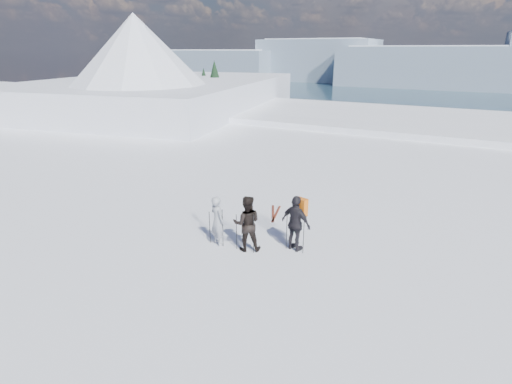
% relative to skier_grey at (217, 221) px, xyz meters
% --- Properties ---
extents(lake_basin, '(820.00, 820.00, 71.62)m').
position_rel_skier_grey_xyz_m(lake_basin, '(3.01, 28.29, -7.37)').
color(lake_basin, white).
rests_on(lake_basin, ground).
extents(far_mountain_range, '(770.00, 110.00, 53.00)m').
position_rel_skier_grey_xyz_m(far_mountain_range, '(32.61, 453.07, -8.06)').
color(far_mountain_range, slate).
rests_on(far_mountain_range, ground).
extents(near_ridge, '(31.37, 35.68, 25.62)m').
position_rel_skier_grey_xyz_m(near_ridge, '(-23.55, 27.63, -4.35)').
color(near_ridge, white).
rests_on(near_ridge, ground).
extents(skier_grey, '(0.75, 0.65, 1.73)m').
position_rel_skier_grey_xyz_m(skier_grey, '(0.00, 0.00, 0.00)').
color(skier_grey, gray).
rests_on(skier_grey, ground).
extents(skier_dark, '(1.15, 1.07, 1.90)m').
position_rel_skier_grey_xyz_m(skier_dark, '(1.08, 0.10, 0.08)').
color(skier_dark, black).
rests_on(skier_dark, ground).
extents(skier_pack, '(1.20, 0.75, 1.91)m').
position_rel_skier_grey_xyz_m(skier_pack, '(2.51, 0.82, 0.09)').
color(skier_pack, black).
rests_on(skier_pack, ground).
extents(backpack, '(0.45, 0.33, 0.60)m').
position_rel_skier_grey_xyz_m(backpack, '(2.58, 1.06, 1.34)').
color(backpack, '#D16013').
rests_on(backpack, skier_pack).
extents(ski_poles, '(3.15, 0.87, 1.37)m').
position_rel_skier_grey_xyz_m(ski_poles, '(1.18, 0.21, -0.24)').
color(ski_poles, black).
rests_on(ski_poles, ground).
extents(skis_loose, '(0.81, 1.67, 0.03)m').
position_rel_skier_grey_xyz_m(skis_loose, '(0.61, 3.29, -0.85)').
color(skis_loose, black).
rests_on(skis_loose, ground).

